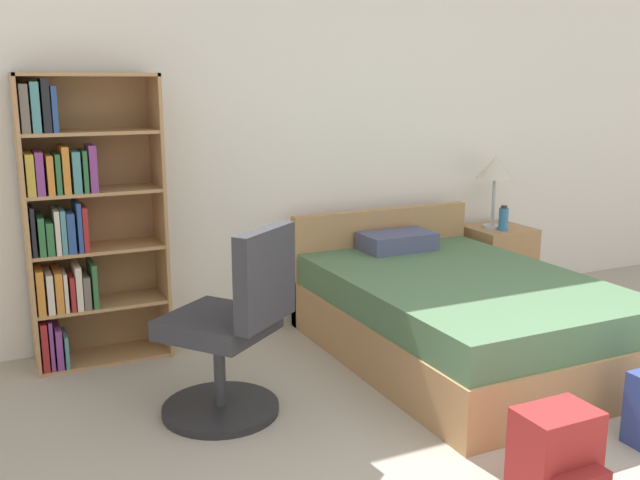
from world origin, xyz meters
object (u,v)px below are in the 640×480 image
at_px(table_lamp, 495,169).
at_px(backpack_red, 557,461).
at_px(bookshelf, 77,220).
at_px(office_chair, 232,335).
at_px(nightstand, 496,263).
at_px(water_bottle, 503,219).
at_px(bed, 454,313).

bearing_deg(table_lamp, backpack_red, -123.12).
xyz_separation_m(bookshelf, office_chair, (0.57, -1.08, -0.43)).
relative_size(office_chair, nightstand, 1.73).
relative_size(table_lamp, backpack_red, 1.37).
relative_size(water_bottle, backpack_red, 0.47).
distance_m(office_chair, water_bottle, 2.59).
bearing_deg(table_lamp, bed, -138.69).
bearing_deg(nightstand, office_chair, -157.78).
relative_size(table_lamp, water_bottle, 2.92).
bearing_deg(office_chair, nightstand, 22.22).
bearing_deg(bookshelf, office_chair, -62.17).
xyz_separation_m(table_lamp, water_bottle, (0.01, -0.12, -0.36)).
bearing_deg(water_bottle, office_chair, -159.65).
height_order(nightstand, table_lamp, table_lamp).
xyz_separation_m(bookshelf, bed, (2.07, -0.88, -0.60)).
height_order(bookshelf, table_lamp, bookshelf).
height_order(office_chair, nightstand, office_chair).
distance_m(bookshelf, backpack_red, 2.88).
bearing_deg(office_chair, backpack_red, -54.75).
height_order(water_bottle, backpack_red, water_bottle).
distance_m(bookshelf, bed, 2.33).
bearing_deg(bookshelf, table_lamp, -1.35).
height_order(office_chair, backpack_red, office_chair).
bearing_deg(water_bottle, table_lamp, 93.15).
height_order(bed, nightstand, bed).
distance_m(office_chair, backpack_red, 1.60).
xyz_separation_m(bed, water_bottle, (0.93, 0.69, 0.39)).
distance_m(table_lamp, backpack_red, 2.87).
xyz_separation_m(bed, backpack_red, (-0.58, -1.50, -0.08)).
bearing_deg(bed, water_bottle, 36.79).
relative_size(bed, backpack_red, 4.97).
xyz_separation_m(nightstand, backpack_red, (-1.56, -2.30, -0.10)).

